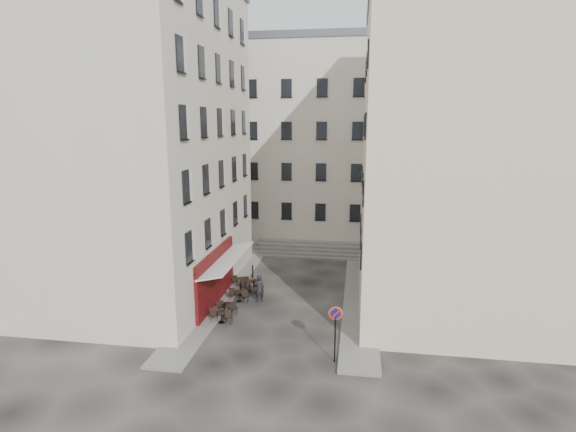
% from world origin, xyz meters
% --- Properties ---
extents(ground, '(90.00, 90.00, 0.00)m').
position_xyz_m(ground, '(0.00, 0.00, 0.00)').
color(ground, black).
rests_on(ground, ground).
extents(sidewalk_left, '(2.00, 22.00, 0.12)m').
position_xyz_m(sidewalk_left, '(-4.50, 4.00, 0.06)').
color(sidewalk_left, slate).
rests_on(sidewalk_left, ground).
extents(sidewalk_right, '(2.00, 18.00, 0.12)m').
position_xyz_m(sidewalk_right, '(4.50, 3.00, 0.06)').
color(sidewalk_right, slate).
rests_on(sidewalk_right, ground).
extents(building_left, '(12.20, 16.20, 20.60)m').
position_xyz_m(building_left, '(-10.50, 3.00, 10.31)').
color(building_left, beige).
rests_on(building_left, ground).
extents(building_right, '(12.20, 14.20, 18.60)m').
position_xyz_m(building_right, '(10.50, 3.50, 9.31)').
color(building_right, beige).
rests_on(building_right, ground).
extents(building_back, '(18.20, 10.20, 18.60)m').
position_xyz_m(building_back, '(-1.00, 19.00, 9.31)').
color(building_back, beige).
rests_on(building_back, ground).
extents(cafe_storefront, '(1.74, 7.30, 3.50)m').
position_xyz_m(cafe_storefront, '(-4.32, 1.00, 1.88)').
color(cafe_storefront, '#43090B').
rests_on(cafe_storefront, ground).
extents(stone_steps, '(9.00, 3.15, 0.80)m').
position_xyz_m(stone_steps, '(0.00, 12.57, 0.40)').
color(stone_steps, '#605D5A').
rests_on(stone_steps, ground).
extents(bollard_near, '(0.12, 0.12, 0.98)m').
position_xyz_m(bollard_near, '(-3.25, -1.00, 0.53)').
color(bollard_near, black).
rests_on(bollard_near, ground).
extents(bollard_mid, '(0.12, 0.12, 0.98)m').
position_xyz_m(bollard_mid, '(-3.25, 2.50, 0.53)').
color(bollard_mid, black).
rests_on(bollard_mid, ground).
extents(bollard_far, '(0.12, 0.12, 0.98)m').
position_xyz_m(bollard_far, '(-3.25, 6.00, 0.53)').
color(bollard_far, black).
rests_on(bollard_far, ground).
extents(no_parking_sign, '(0.63, 0.16, 2.79)m').
position_xyz_m(no_parking_sign, '(3.33, -4.93, 1.98)').
color(no_parking_sign, black).
rests_on(no_parking_sign, ground).
extents(bistro_table_a, '(1.26, 0.59, 0.88)m').
position_xyz_m(bistro_table_a, '(-3.26, -1.65, 0.45)').
color(bistro_table_a, black).
rests_on(bistro_table_a, ground).
extents(bistro_table_b, '(1.16, 0.55, 0.82)m').
position_xyz_m(bistro_table_b, '(-3.26, -0.39, 0.42)').
color(bistro_table_b, black).
rests_on(bistro_table_b, ground).
extents(bistro_table_c, '(1.25, 0.59, 0.88)m').
position_xyz_m(bistro_table_c, '(-3.06, 1.51, 0.45)').
color(bistro_table_c, black).
rests_on(bistro_table_c, ground).
extents(bistro_table_d, '(1.37, 0.64, 0.96)m').
position_xyz_m(bistro_table_d, '(-2.80, 3.26, 0.49)').
color(bistro_table_d, black).
rests_on(bistro_table_d, ground).
extents(bistro_table_e, '(1.21, 0.57, 0.85)m').
position_xyz_m(bistro_table_e, '(-3.60, 3.98, 0.43)').
color(bistro_table_e, black).
rests_on(bistro_table_e, ground).
extents(pedestrian, '(0.76, 0.65, 1.76)m').
position_xyz_m(pedestrian, '(-1.82, 1.77, 0.88)').
color(pedestrian, black).
rests_on(pedestrian, ground).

